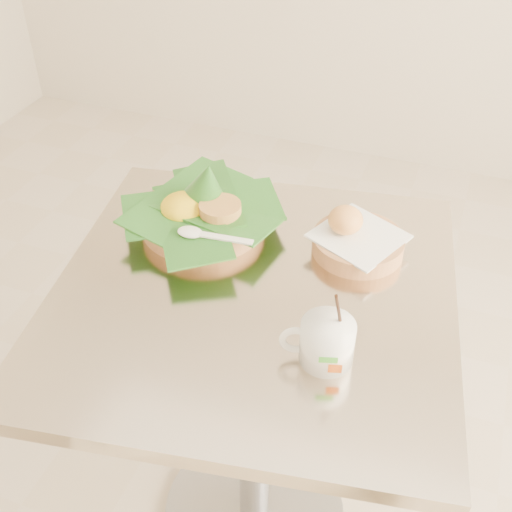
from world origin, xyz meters
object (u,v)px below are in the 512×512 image
(cafe_table, at_px, (254,372))
(coffee_mug, at_px, (326,341))
(rice_basket, at_px, (202,209))
(bread_basket, at_px, (356,239))

(cafe_table, distance_m, coffee_mug, 0.33)
(cafe_table, relative_size, rice_basket, 2.64)
(rice_basket, distance_m, coffee_mug, 0.41)
(cafe_table, height_order, rice_basket, rice_basket)
(bread_basket, height_order, coffee_mug, coffee_mug)
(cafe_table, relative_size, bread_basket, 4.20)
(rice_basket, bearing_deg, cafe_table, -41.46)
(rice_basket, bearing_deg, bread_basket, 5.26)
(rice_basket, height_order, bread_basket, rice_basket)
(bread_basket, relative_size, coffee_mug, 1.31)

